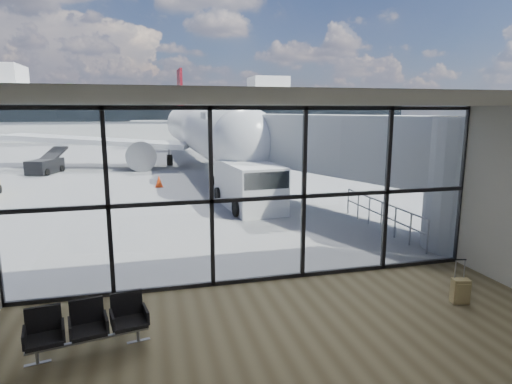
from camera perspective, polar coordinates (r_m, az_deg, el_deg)
name	(u,v)px	position (r m, az deg, el deg)	size (l,w,h in m)	color
ground	(170,149)	(50.43, -11.36, 5.62)	(220.00, 220.00, 0.00)	slate
lounge_shell	(345,234)	(6.25, 11.74, -5.47)	(12.02, 8.01, 4.51)	brown
glass_curtain_wall	(259,197)	(10.74, 0.38, -0.64)	(12.10, 0.12, 4.50)	white
jet_bridge	(326,148)	(18.91, 9.35, 5.76)	(8.00, 16.50, 4.33)	#AFB3B5
apron_railing	(381,212)	(16.40, 16.39, -2.53)	(0.06, 5.46, 1.11)	gray
far_terminal	(158,112)	(72.17, -12.96, 10.41)	(80.00, 12.20, 11.00)	silver
tree_4	(34,105)	(84.19, -27.45, 10.22)	(5.61, 5.61, 8.07)	#382619
tree_5	(72,102)	(83.10, -23.38, 10.98)	(6.27, 6.27, 9.03)	#382619
seating_row	(88,323)	(8.81, -21.50, -15.96)	(2.12, 0.97, 0.94)	gray
suitcase	(461,291)	(11.10, 25.61, -11.80)	(0.42, 0.34, 1.03)	#968553
airliner	(200,130)	(36.43, -7.49, 8.18)	(30.47, 35.25, 9.08)	silver
service_van	(249,185)	(19.41, -0.89, 0.95)	(2.62, 4.88, 2.05)	silver
belt_loader	(46,165)	(33.74, -26.21, 3.24)	(2.42, 3.97, 1.73)	black
traffic_cone_a	(233,177)	(26.84, -3.03, 2.01)	(0.42, 0.42, 0.59)	#D54F0B
traffic_cone_b	(159,182)	(25.51, -12.82, 1.37)	(0.46, 0.46, 0.66)	#EC3D0C
traffic_cone_c	(213,176)	(27.40, -5.79, 2.10)	(0.38, 0.38, 0.54)	orange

